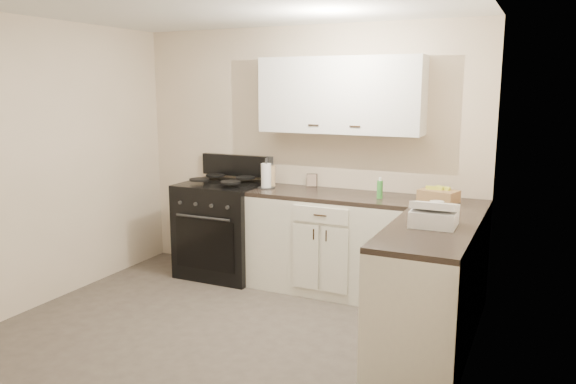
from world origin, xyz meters
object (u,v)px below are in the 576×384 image
at_px(stove, 224,231).
at_px(paper_towel, 266,176).
at_px(wicker_basket, 439,196).
at_px(countertop_grill, 434,218).
at_px(knife_block, 270,176).

relative_size(stove, paper_towel, 4.08).
relative_size(wicker_basket, countertop_grill, 1.00).
height_order(stove, wicker_basket, wicker_basket).
bearing_deg(knife_block, wicker_basket, -24.54).
bearing_deg(wicker_basket, knife_block, 178.15).
relative_size(stove, countertop_grill, 3.16).
distance_m(wicker_basket, countertop_grill, 0.88).
xyz_separation_m(wicker_basket, countertop_grill, (0.12, -0.87, 0.01)).
bearing_deg(paper_towel, countertop_grill, -25.26).
bearing_deg(wicker_basket, countertop_grill, -81.92).
relative_size(paper_towel, wicker_basket, 0.78).
bearing_deg(countertop_grill, paper_towel, 153.81).
relative_size(stove, wicker_basket, 3.17).
height_order(paper_towel, countertop_grill, paper_towel).
bearing_deg(knife_block, paper_towel, -112.69).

